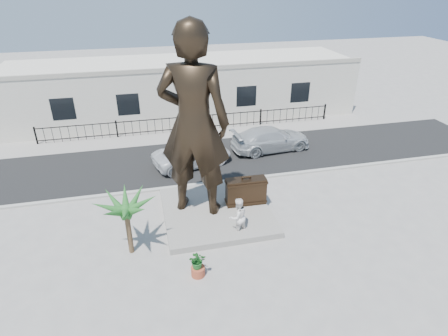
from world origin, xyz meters
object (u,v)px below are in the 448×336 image
object	(u,v)px
statue	(194,123)
suitcase	(246,191)
tourist	(238,217)
car_white	(192,154)

from	to	relation	value
statue	suitcase	world-z (taller)	statue
statue	tourist	xyz separation A→B (m)	(1.55, -2.11, -3.86)
tourist	car_white	xyz separation A→B (m)	(-0.92, 7.48, -0.24)
statue	car_white	world-z (taller)	statue
tourist	suitcase	bearing A→B (deg)	-134.46
statue	tourist	size ratio (longest dim) A/B	4.81
suitcase	tourist	world-z (taller)	tourist
car_white	tourist	bearing A→B (deg)	171.71
statue	tourist	world-z (taller)	statue
suitcase	car_white	world-z (taller)	suitcase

